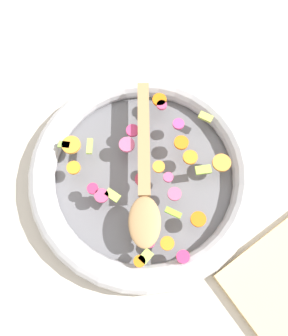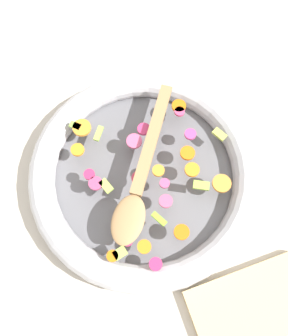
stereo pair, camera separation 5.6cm
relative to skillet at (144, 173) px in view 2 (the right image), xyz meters
name	(u,v)px [view 2 (the right image)]	position (x,y,z in m)	size (l,w,h in m)	color
ground_plane	(144,176)	(0.00, 0.00, -0.02)	(4.00, 4.00, 0.00)	beige
skillet	(144,173)	(0.00, 0.00, 0.00)	(0.44, 0.44, 0.05)	slate
chopped_vegetables	(149,171)	(-0.01, 0.01, 0.03)	(0.29, 0.32, 0.01)	orange
wooden_spoon	(141,177)	(0.01, 0.02, 0.04)	(0.21, 0.28, 0.01)	#A87F51
cutting_board	(257,318)	(-0.10, 0.31, -0.01)	(0.21, 0.16, 0.02)	tan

